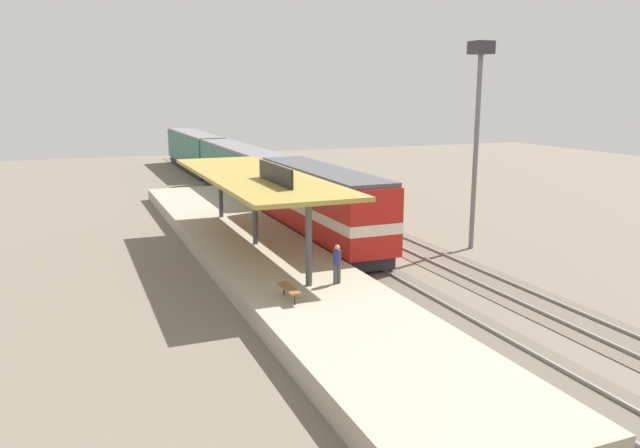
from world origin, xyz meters
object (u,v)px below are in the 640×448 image
Objects in this scene: locomotive at (321,205)px; passenger_carriage_rear at (194,151)px; passenger_carriage_front at (241,171)px; light_mast at (478,102)px; platform_bench at (289,289)px; person_waiting at (337,262)px.

locomotive reaches higher than passenger_carriage_rear.
light_mast reaches higher than passenger_carriage_front.
passenger_carriage_front is at bearing 109.42° from light_mast.
person_waiting reaches higher than platform_bench.
passenger_carriage_rear is (6.00, 50.09, 0.97)m from platform_bench.
person_waiting is at bearing -152.14° from light_mast.
platform_bench is 17.07m from light_mast.
light_mast is at bearing -70.58° from passenger_carriage_front.
passenger_carriage_front is at bearing -90.00° from passenger_carriage_rear.
light_mast reaches higher than locomotive.
platform_bench is at bearing -117.98° from locomotive.
passenger_carriage_rear is at bearing 83.17° from platform_bench.
locomotive is 10.61m from person_waiting.
passenger_carriage_rear is at bearing 86.04° from person_waiting.
passenger_carriage_front is at bearing 78.42° from platform_bench.
light_mast is at bearing -79.70° from passenger_carriage_rear.
locomotive is (6.00, 11.29, 1.07)m from platform_bench.
person_waiting is (-3.38, -48.84, -0.46)m from passenger_carriage_rear.
locomotive is at bearing -90.00° from passenger_carriage_front.
platform_bench is 0.12× the size of locomotive.
passenger_carriage_rear is 44.06m from light_mast.
light_mast is (7.80, -4.13, 5.99)m from locomotive.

